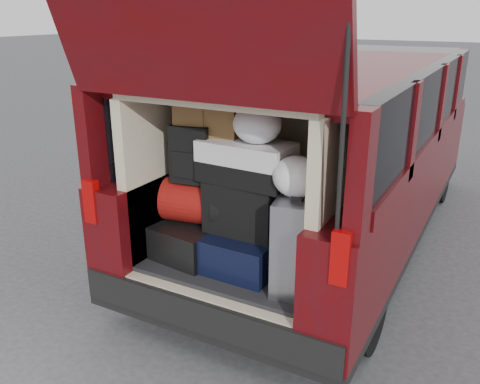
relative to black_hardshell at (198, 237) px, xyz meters
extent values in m
plane|color=#373639|center=(0.35, -0.17, -0.67)|extent=(80.00, 80.00, 0.00)
cylinder|color=black|center=(-0.47, 0.23, -0.35)|extent=(0.24, 0.64, 0.64)
cylinder|color=black|center=(1.17, 0.23, -0.35)|extent=(0.24, 0.64, 0.64)
cylinder|color=black|center=(-0.47, 3.53, -0.35)|extent=(0.24, 0.64, 0.64)
cylinder|color=black|center=(1.17, 3.53, -0.35)|extent=(0.24, 0.64, 0.64)
cube|color=black|center=(0.35, 1.91, -0.41)|extent=(1.90, 4.85, 0.08)
cube|color=#440C11|center=(-0.43, 1.91, 0.03)|extent=(0.33, 4.85, 0.80)
cube|color=#440C11|center=(1.14, 1.91, 0.03)|extent=(0.33, 4.85, 0.80)
cube|color=#440C11|center=(0.35, 1.91, 1.06)|extent=(1.82, 4.46, 0.10)
cube|color=black|center=(-0.53, 1.81, 0.77)|extent=(0.12, 4.25, 0.68)
cube|color=black|center=(1.23, 1.81, 0.77)|extent=(0.12, 4.25, 0.68)
cube|color=black|center=(0.35, -0.46, -0.27)|extent=(1.86, 0.16, 0.22)
cube|color=#990505|center=(-0.51, -0.50, 0.35)|extent=(0.10, 0.06, 0.30)
cube|color=#990505|center=(1.21, -0.50, 0.35)|extent=(0.10, 0.06, 0.30)
cube|color=black|center=(0.35, 0.11, -0.15)|extent=(1.24, 1.05, 0.06)
cube|color=beige|center=(-0.31, 0.11, 0.45)|extent=(0.08, 1.05, 1.15)
cube|color=beige|center=(1.01, 0.11, 0.45)|extent=(0.08, 1.05, 1.15)
cube|color=beige|center=(0.35, 0.66, 0.45)|extent=(1.34, 0.06, 1.15)
cube|color=beige|center=(0.35, 0.11, 1.06)|extent=(1.34, 1.05, 0.06)
cube|color=#440C11|center=(0.35, -0.63, 1.59)|extent=(1.75, 0.38, 1.02)
cylinder|color=black|center=(1.19, -0.57, 0.98)|extent=(0.02, 0.90, 0.76)
cube|color=black|center=(0.35, 0.11, -0.40)|extent=(1.24, 1.05, 0.55)
cube|color=black|center=(0.00, 0.00, 0.00)|extent=(0.51, 0.65, 0.24)
cube|color=black|center=(0.42, -0.02, 0.00)|extent=(0.47, 0.57, 0.25)
cube|color=silver|center=(0.82, -0.12, 0.19)|extent=(0.32, 0.45, 0.61)
cube|color=maroon|center=(0.01, 0.00, 0.28)|extent=(0.53, 0.39, 0.31)
cube|color=black|center=(0.38, 0.00, 0.30)|extent=(0.50, 0.30, 0.36)
cube|color=black|center=(0.00, -0.03, 0.63)|extent=(0.30, 0.21, 0.40)
cube|color=silver|center=(0.40, 0.00, 0.62)|extent=(0.63, 0.35, 0.27)
cube|color=brown|center=(-0.02, 0.00, 0.93)|extent=(0.25, 0.22, 0.20)
cube|color=brown|center=(0.18, 0.06, 0.88)|extent=(0.28, 0.24, 0.25)
ellipsoid|color=white|center=(0.48, -0.01, 0.88)|extent=(0.34, 0.32, 0.25)
ellipsoid|color=white|center=(0.80, -0.12, 0.62)|extent=(0.31, 0.29, 0.25)
camera|label=1|loc=(1.88, -2.80, 1.55)|focal=38.00mm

